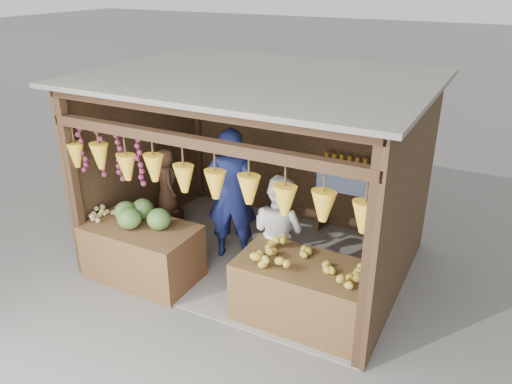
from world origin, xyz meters
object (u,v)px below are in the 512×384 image
(counter_left, at_px, (143,252))
(man_standing, at_px, (231,195))
(vendor_seated, at_px, (167,181))
(counter_right, at_px, (304,293))
(woman_standing, at_px, (278,231))

(counter_left, bearing_deg, man_standing, 52.59)
(vendor_seated, bearing_deg, man_standing, -148.71)
(counter_left, xyz_separation_m, vendor_seated, (-0.53, 1.29, 0.46))
(counter_right, bearing_deg, counter_left, -176.62)
(man_standing, bearing_deg, vendor_seated, -31.50)
(woman_standing, distance_m, vendor_seated, 2.27)
(man_standing, xyz_separation_m, woman_standing, (0.88, -0.31, -0.21))
(woman_standing, bearing_deg, counter_left, 37.28)
(counter_left, height_order, man_standing, man_standing)
(counter_right, relative_size, vendor_seated, 1.51)
(man_standing, height_order, woman_standing, man_standing)
(counter_left, xyz_separation_m, man_standing, (0.79, 1.03, 0.60))
(vendor_seated, bearing_deg, counter_left, 154.52)
(woman_standing, bearing_deg, counter_right, 150.44)
(counter_right, xyz_separation_m, vendor_seated, (-2.82, 1.15, 0.46))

